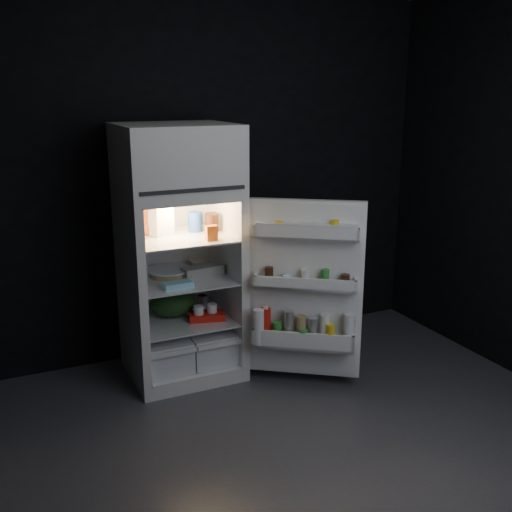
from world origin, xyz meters
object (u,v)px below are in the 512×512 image
fridge_door (305,294)px  milk_jug (159,218)px  egg_carton (203,271)px  yogurt_tray (207,316)px  refrigerator (178,244)px

fridge_door → milk_jug: (-0.80, 0.64, 0.47)m
fridge_door → egg_carton: (-0.53, 0.52, 0.08)m
egg_carton → yogurt_tray: bearing=-100.1°
fridge_door → yogurt_tray: fridge_door is taller
milk_jug → yogurt_tray: size_ratio=0.96×
milk_jug → yogurt_tray: (0.26, -0.20, -0.69)m
refrigerator → yogurt_tray: size_ratio=7.15×
fridge_door → milk_jug: size_ratio=5.08×
milk_jug → yogurt_tray: milk_jug is taller
yogurt_tray → fridge_door: bearing=-24.8°
egg_carton → yogurt_tray: 0.32m
refrigerator → yogurt_tray: refrigerator is taller
refrigerator → milk_jug: size_ratio=7.42×
refrigerator → egg_carton: bearing=-24.6°
refrigerator → milk_jug: bearing=155.8°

